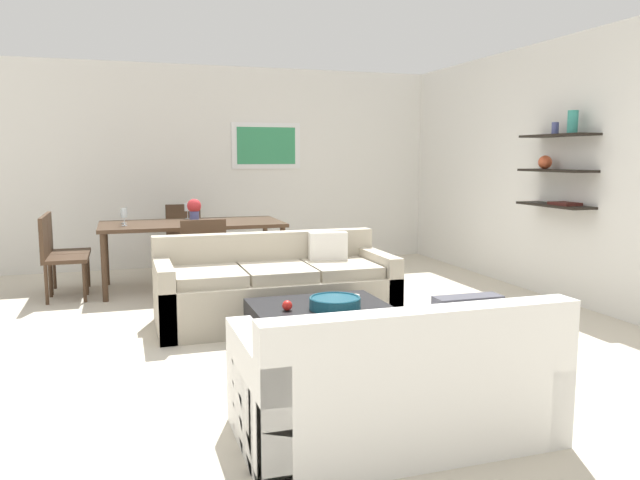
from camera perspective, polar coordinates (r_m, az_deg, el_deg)
ground_plane at (r=5.39m, az=-2.94°, el=-8.36°), size 18.00×18.00×0.00m
back_wall_unit at (r=8.69m, az=-7.11°, el=6.76°), size 8.40×0.09×2.70m
right_wall_shelf_unit at (r=7.09m, az=20.12°, el=6.12°), size 0.34×8.20×2.70m
sofa_beige at (r=5.62m, az=-4.10°, el=-4.61°), size 2.10×0.90×0.78m
loveseat_white at (r=3.40m, az=6.98°, el=-13.03°), size 1.63×0.90×0.78m
coffee_table at (r=4.65m, az=0.33°, el=-8.54°), size 1.02×0.96×0.38m
decorative_bowl at (r=4.56m, az=1.38°, el=-5.78°), size 0.38×0.38×0.09m
candle_jar at (r=4.69m, az=3.28°, el=-5.51°), size 0.07×0.07×0.08m
apple_on_coffee_table at (r=4.51m, az=-3.05°, el=-6.06°), size 0.08×0.08×0.08m
dining_table at (r=7.15m, az=-11.74°, el=1.12°), size 2.02×1.00×0.75m
dining_chair_left_far at (r=7.39m, az=-22.86°, el=-0.56°), size 0.44×0.44×0.88m
dining_chair_head at (r=8.07m, az=-12.40°, el=0.53°), size 0.44×0.44×0.88m
dining_chair_foot at (r=6.28m, az=-10.79°, el=-1.45°), size 0.44×0.44×0.88m
dining_chair_left_near at (r=6.94m, az=-23.17°, el=-1.07°), size 0.44×0.44×0.88m
wine_glass_left_near at (r=6.97m, az=-17.65°, el=2.34°), size 0.06×0.06×0.19m
wine_glass_left_far at (r=7.22m, az=-17.66°, el=2.37°), size 0.07×0.07×0.16m
wine_glass_head at (r=7.57m, az=-12.14°, el=2.93°), size 0.07×0.07×0.18m
centerpiece_vase at (r=7.18m, az=-11.54°, el=2.85°), size 0.16×0.16×0.26m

